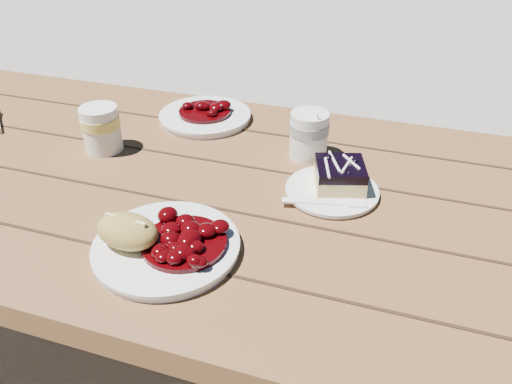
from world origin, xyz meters
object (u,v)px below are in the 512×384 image
(main_plate, at_px, (167,247))
(coffee_cup, at_px, (309,135))
(second_plate, at_px, (205,117))
(second_cup, at_px, (101,129))
(bread_roll, at_px, (127,231))
(blueberry_cake, at_px, (340,175))
(dessert_plate, at_px, (332,191))
(picnic_table, at_px, (168,235))

(main_plate, xyz_separation_m, coffee_cup, (0.15, 0.38, 0.04))
(second_plate, bearing_deg, coffee_cup, -19.60)
(coffee_cup, bearing_deg, second_cup, -165.86)
(bread_roll, relative_size, second_cup, 1.06)
(bread_roll, bearing_deg, blueberry_cake, 44.81)
(main_plate, distance_m, dessert_plate, 0.34)
(main_plate, bearing_deg, dessert_plate, 48.37)
(second_cup, bearing_deg, coffee_cup, 14.14)
(picnic_table, relative_size, dessert_plate, 11.60)
(second_cup, bearing_deg, main_plate, -43.49)
(bread_roll, height_order, second_plate, bread_roll)
(main_plate, height_order, second_plate, same)
(blueberry_cake, xyz_separation_m, second_plate, (-0.37, 0.21, -0.03))
(blueberry_cake, height_order, second_cup, second_cup)
(dessert_plate, bearing_deg, second_plate, 147.45)
(second_plate, height_order, second_cup, second_cup)
(second_plate, bearing_deg, second_cup, -125.91)
(picnic_table, distance_m, second_cup, 0.27)
(main_plate, distance_m, blueberry_cake, 0.36)
(bread_roll, bearing_deg, dessert_plate, 44.28)
(picnic_table, bearing_deg, coffee_cup, 31.21)
(coffee_cup, bearing_deg, second_plate, 160.40)
(dessert_plate, bearing_deg, blueberry_cake, 56.31)
(main_plate, xyz_separation_m, second_cup, (-0.29, 0.27, 0.04))
(picnic_table, relative_size, blueberry_cake, 17.67)
(coffee_cup, relative_size, second_plate, 0.46)
(second_plate, bearing_deg, picnic_table, -87.61)
(picnic_table, bearing_deg, second_cup, 161.38)
(main_plate, height_order, coffee_cup, coffee_cup)
(bread_roll, height_order, second_cup, second_cup)
(coffee_cup, xyz_separation_m, second_plate, (-0.28, 0.10, -0.04))
(main_plate, xyz_separation_m, blueberry_cake, (0.23, 0.27, 0.03))
(dessert_plate, distance_m, second_plate, 0.43)
(picnic_table, distance_m, second_plate, 0.31)
(second_plate, distance_m, second_cup, 0.26)
(dessert_plate, bearing_deg, bread_roll, -135.72)
(picnic_table, xyz_separation_m, blueberry_cake, (0.36, 0.05, 0.20))
(second_cup, bearing_deg, picnic_table, -18.62)
(dessert_plate, relative_size, second_plate, 0.79)
(picnic_table, distance_m, coffee_cup, 0.38)
(blueberry_cake, bearing_deg, main_plate, -148.19)
(second_plate, xyz_separation_m, second_cup, (-0.15, -0.21, 0.04))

